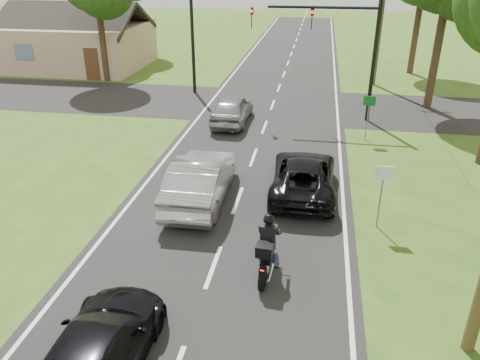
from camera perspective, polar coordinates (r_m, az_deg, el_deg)
name	(u,v)px	position (r m, az deg, el deg)	size (l,w,h in m)	color
ground	(213,267)	(13.31, -3.27, -10.53)	(140.00, 140.00, 0.00)	#305417
road	(259,141)	(22.05, 2.38, 4.77)	(8.00, 100.00, 0.01)	black
cross_road	(273,105)	(27.71, 4.00, 9.12)	(60.00, 7.00, 0.01)	black
motorcycle_rider	(267,251)	(12.65, 3.36, -8.69)	(0.60, 2.12, 1.83)	black
dark_suv	(304,175)	(17.07, 7.75, 0.58)	(2.23, 4.84, 1.34)	black
silver_sedan	(201,179)	(16.34, -4.83, 0.11)	(1.74, 4.98, 1.64)	#B2B2B7
silver_suv	(232,109)	(24.35, -0.98, 8.67)	(1.73, 4.31, 1.47)	gray
dark_car_behind	(96,353)	(10.37, -17.19, -19.54)	(1.86, 4.57, 1.33)	black
traffic_signal	(338,39)	(24.75, 11.84, 16.49)	(6.38, 0.44, 6.00)	black
signal_pole_far	(193,44)	(29.88, -5.77, 16.16)	(0.20, 0.20, 6.00)	black
utility_pole_far	(383,5)	(32.78, 17.00, 19.76)	(1.60, 0.28, 10.00)	brown
sign_white	(383,182)	(14.98, 17.02, -0.22)	(0.55, 0.07, 2.12)	slate
sign_green	(369,107)	(22.46, 15.43, 8.54)	(0.55, 0.07, 2.12)	slate
house	(78,44)	(39.59, -19.19, 15.44)	(10.20, 8.00, 4.84)	tan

